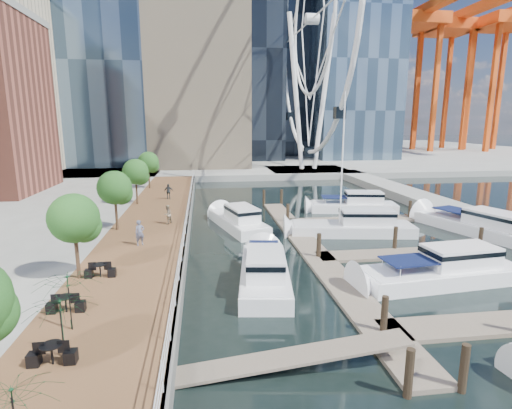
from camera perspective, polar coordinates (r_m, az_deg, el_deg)
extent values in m
plane|color=black|center=(20.04, 7.06, -15.68)|extent=(520.00, 520.00, 0.00)
cube|color=brown|center=(33.61, -14.77, -3.69)|extent=(6.00, 60.00, 1.00)
cube|color=#595954|center=(33.36, -9.65, -3.58)|extent=(0.25, 60.00, 1.00)
cube|color=gray|center=(119.59, -5.44, 7.46)|extent=(200.00, 114.00, 1.00)
cube|color=gray|center=(45.48, 25.42, -0.48)|extent=(4.00, 60.00, 1.00)
cube|color=gray|center=(72.19, 7.43, 4.67)|extent=(14.00, 12.00, 1.00)
cube|color=#6D6051|center=(29.68, 7.81, -6.25)|extent=(2.00, 32.00, 0.20)
cube|color=#6D6051|center=(22.38, 32.18, -14.17)|extent=(12.00, 2.00, 0.20)
cube|color=#6D6051|center=(30.07, 20.01, -6.63)|extent=(12.00, 2.00, 0.20)
cube|color=#6D6051|center=(38.83, 13.24, -2.17)|extent=(12.00, 2.00, 0.20)
cylinder|color=white|center=(71.22, 5.71, 15.50)|extent=(0.80, 0.80, 26.00)
cylinder|color=white|center=(72.52, 9.70, 15.32)|extent=(0.80, 0.80, 26.00)
torus|color=white|center=(73.61, 8.00, 24.78)|extent=(0.70, 44.70, 44.70)
cylinder|color=#3F2B1C|center=(23.29, -24.16, -6.83)|extent=(0.20, 0.20, 2.40)
sphere|color=#265B1E|center=(22.74, -24.60, -1.79)|extent=(2.60, 2.60, 2.60)
cylinder|color=#3F2B1C|center=(32.65, -19.32, -1.34)|extent=(0.20, 0.20, 2.40)
sphere|color=#265B1E|center=(32.26, -19.57, 2.30)|extent=(2.60, 2.60, 2.60)
cylinder|color=#3F2B1C|center=(42.30, -16.67, 1.68)|extent=(0.20, 0.20, 2.40)
sphere|color=#265B1E|center=(42.01, -16.84, 4.50)|extent=(2.60, 2.60, 2.60)
cylinder|color=#3F2B1C|center=(52.09, -15.01, 3.57)|extent=(0.20, 0.20, 2.40)
sphere|color=#265B1E|center=(51.85, -15.13, 5.87)|extent=(2.60, 2.60, 2.60)
imported|color=#4F5369|center=(28.09, -16.27, -3.90)|extent=(0.75, 0.64, 1.73)
imported|color=gray|center=(33.45, -12.54, -1.40)|extent=(0.92, 0.96, 1.55)
imported|color=#2E3539|center=(44.18, -12.37, 1.83)|extent=(0.98, 0.41, 1.67)
imported|color=#0F3A1E|center=(17.88, -25.08, -12.50)|extent=(3.38, 3.41, 2.38)
imported|color=#0E341A|center=(16.09, -26.01, -15.59)|extent=(2.64, 2.68, 2.26)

